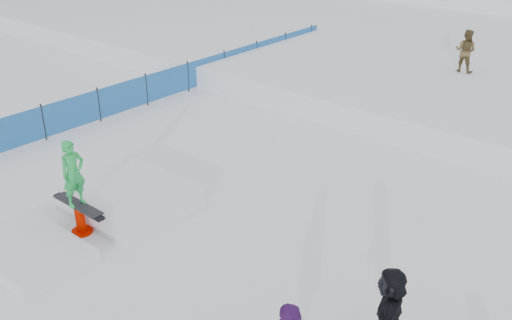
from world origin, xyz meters
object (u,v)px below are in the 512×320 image
Objects in this scene: safety_fence at (188,76)px; walker_olive at (465,51)px; spectator_dark at (389,312)px; jib_rail_feature at (103,209)px.

walker_olive is at bearing 38.38° from safety_fence.
jib_rail_feature reaches higher than spectator_dark.
safety_fence is at bearing 36.54° from walker_olive.
walker_olive is at bearing 176.34° from spectator_dark.
jib_rail_feature is (4.98, -7.35, -0.25)m from safety_fence.
safety_fence is 10.37× the size of spectator_dark.
safety_fence is 10.90× the size of walker_olive.
spectator_dark is at bearing -30.76° from safety_fence.
spectator_dark is at bearing 4.20° from jib_rail_feature.
walker_olive is 0.33× the size of jib_rail_feature.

